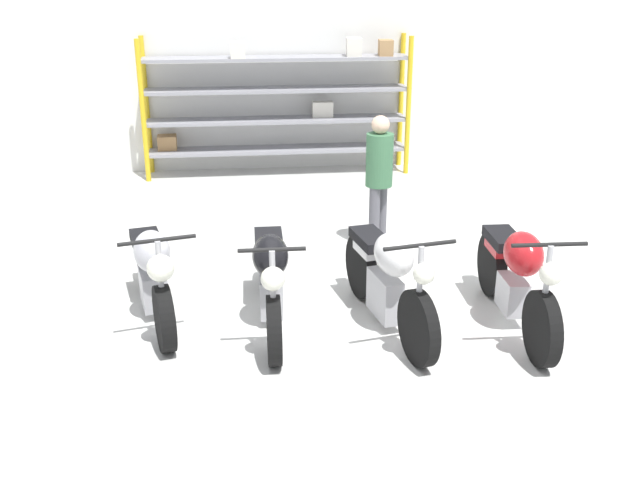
{
  "coord_description": "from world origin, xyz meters",
  "views": [
    {
      "loc": [
        -0.75,
        -6.11,
        3.18
      ],
      "look_at": [
        0.0,
        0.4,
        0.7
      ],
      "focal_mm": 40.0,
      "sensor_mm": 36.0,
      "label": 1
    }
  ],
  "objects_px": {
    "shelving_rack": "(279,102)",
    "motorcycle_silver": "(153,272)",
    "motorcycle_black": "(271,276)",
    "motorcycle_red": "(517,275)",
    "person_browsing": "(379,172)",
    "motorcycle_white": "(388,277)"
  },
  "relations": [
    {
      "from": "shelving_rack",
      "to": "motorcycle_red",
      "type": "relative_size",
      "value": 2.06
    },
    {
      "from": "shelving_rack",
      "to": "motorcycle_black",
      "type": "bearing_deg",
      "value": -94.5
    },
    {
      "from": "motorcycle_red",
      "to": "person_browsing",
      "type": "distance_m",
      "value": 2.39
    },
    {
      "from": "motorcycle_black",
      "to": "motorcycle_white",
      "type": "relative_size",
      "value": 1.04
    },
    {
      "from": "motorcycle_silver",
      "to": "motorcycle_red",
      "type": "xyz_separation_m",
      "value": [
        3.4,
        -0.57,
        0.05
      ]
    },
    {
      "from": "motorcycle_silver",
      "to": "person_browsing",
      "type": "distance_m",
      "value": 3.01
    },
    {
      "from": "motorcycle_black",
      "to": "person_browsing",
      "type": "distance_m",
      "value": 2.35
    },
    {
      "from": "motorcycle_black",
      "to": "motorcycle_white",
      "type": "distance_m",
      "value": 1.1
    },
    {
      "from": "motorcycle_black",
      "to": "shelving_rack",
      "type": "bearing_deg",
      "value": 176.48
    },
    {
      "from": "shelving_rack",
      "to": "motorcycle_white",
      "type": "xyz_separation_m",
      "value": [
        0.65,
        -5.66,
        -0.67
      ]
    },
    {
      "from": "motorcycle_silver",
      "to": "motorcycle_red",
      "type": "relative_size",
      "value": 0.95
    },
    {
      "from": "shelving_rack",
      "to": "motorcycle_white",
      "type": "distance_m",
      "value": 5.74
    },
    {
      "from": "shelving_rack",
      "to": "motorcycle_silver",
      "type": "height_order",
      "value": "shelving_rack"
    },
    {
      "from": "motorcycle_black",
      "to": "motorcycle_white",
      "type": "xyz_separation_m",
      "value": [
        1.08,
        -0.22,
        0.03
      ]
    },
    {
      "from": "shelving_rack",
      "to": "motorcycle_black",
      "type": "distance_m",
      "value": 5.5
    },
    {
      "from": "motorcycle_red",
      "to": "motorcycle_black",
      "type": "bearing_deg",
      "value": -96.08
    },
    {
      "from": "motorcycle_silver",
      "to": "motorcycle_black",
      "type": "relative_size",
      "value": 0.92
    },
    {
      "from": "motorcycle_silver",
      "to": "motorcycle_black",
      "type": "xyz_separation_m",
      "value": [
        1.12,
        -0.23,
        0.01
      ]
    },
    {
      "from": "shelving_rack",
      "to": "motorcycle_black",
      "type": "xyz_separation_m",
      "value": [
        -0.43,
        -5.44,
        -0.7
      ]
    },
    {
      "from": "motorcycle_red",
      "to": "motorcycle_silver",
      "type": "bearing_deg",
      "value": -97.16
    },
    {
      "from": "motorcycle_black",
      "to": "motorcycle_red",
      "type": "distance_m",
      "value": 2.3
    },
    {
      "from": "shelving_rack",
      "to": "motorcycle_silver",
      "type": "bearing_deg",
      "value": -106.52
    }
  ]
}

